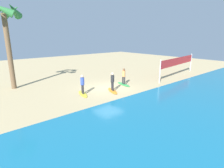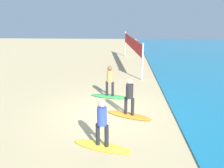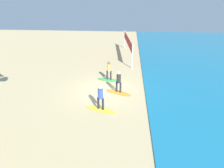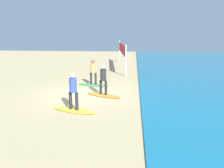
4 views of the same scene
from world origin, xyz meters
name	(u,v)px [view 3 (image 3 of 4)]	position (x,y,z in m)	size (l,w,h in m)	color
ground_plane	(106,91)	(0.00, 0.00, 0.00)	(60.00, 60.00, 0.00)	tan
surfboard_green	(109,80)	(-2.04, 0.01, 0.04)	(2.10, 0.56, 0.09)	green
surfer_green	(109,69)	(-2.04, 0.01, 1.04)	(0.32, 0.45, 1.64)	#232328
surfboard_orange	(118,92)	(0.33, 0.99, 0.04)	(2.10, 0.56, 0.09)	orange
surfer_orange	(119,80)	(0.33, 0.99, 1.04)	(0.32, 0.43, 1.64)	#232328
surfboard_yellow	(101,110)	(2.86, 0.03, 0.04)	(2.10, 0.56, 0.09)	yellow
surfer_yellow	(100,96)	(2.86, 0.03, 1.04)	(0.32, 0.44, 1.64)	#232328
volleyball_net	(128,42)	(-9.91, 1.45, 1.79)	(9.04, 1.18, 2.50)	silver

